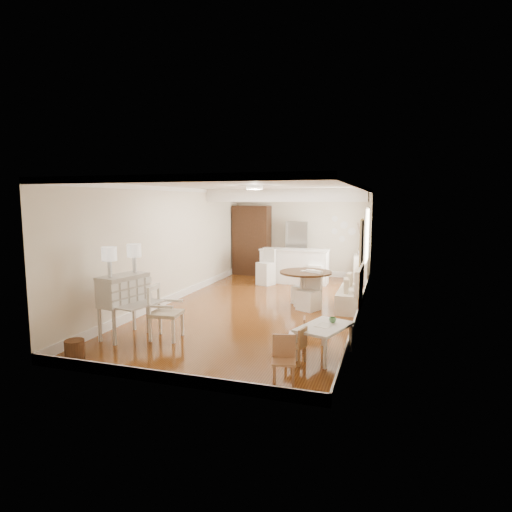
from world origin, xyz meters
The scene contains 20 objects.
room centered at (0.04, 0.32, 1.98)m, with size 9.00×9.04×2.82m.
secretary_bureau centered at (-1.70, -2.92, 0.58)m, with size 0.90×0.92×1.16m, color beige.
gustavian_armchair centered at (-0.94, -2.76, 0.48)m, with size 0.55×0.55×0.97m, color white.
wicker_basket centered at (-1.81, -4.09, 0.15)m, with size 0.30×0.30×0.30m, color #4E2D18.
kids_table centered at (1.90, -2.79, 0.25)m, with size 0.61×1.01×0.50m, color silver.
kids_chair_a centered at (1.53, -3.20, 0.29)m, with size 0.28×0.28×0.58m, color #A27749.
kids_chair_b centered at (1.43, -2.63, 0.28)m, with size 0.27×0.27×0.56m, color tan.
kids_chair_c centered at (1.54, -4.00, 0.33)m, with size 0.32×0.32×0.66m, color #B37951.
banquette centered at (1.99, 0.50, 0.49)m, with size 0.52×1.60×0.98m, color silver.
dining_table centered at (0.98, 0.35, 0.42)m, with size 1.22×1.22×0.83m, color #412815.
slip_chair_near centered at (1.12, 0.04, 0.45)m, with size 0.42×0.44×0.89m, color white.
slip_chair_far centered at (0.88, 0.56, 0.42)m, with size 0.40×0.42×0.85m, color white.
breakfast_counter centered at (0.10, 3.10, 0.52)m, with size 2.05×0.65×1.03m, color white.
bar_stool_left centered at (-0.64, 2.57, 0.53)m, with size 0.42×0.42×1.06m, color silver.
bar_stool_right centered at (0.77, 2.87, 0.49)m, with size 0.40×0.40×0.99m, color white.
pantry_cabinet centered at (-1.60, 4.18, 1.15)m, with size 1.20×0.60×2.30m, color #381E11.
fridge centered at (0.30, 4.15, 0.90)m, with size 0.75×0.65×1.80m, color silver.
sideboard centered at (2.00, 3.79, 0.42)m, with size 0.39×0.88×0.84m, color white.
pencil_cup centered at (2.00, -2.58, 0.55)m, with size 0.11×0.11×0.09m, color #4E8652.
branch_vase centered at (2.00, 3.79, 0.94)m, with size 0.19×0.19×0.20m, color white.
Camera 1 is at (2.86, -9.38, 2.47)m, focal length 30.00 mm.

